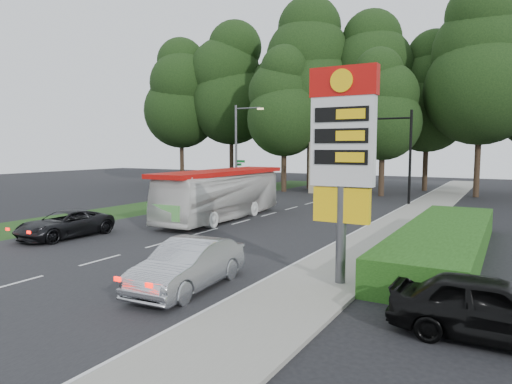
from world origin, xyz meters
The scene contains 22 objects.
ground centered at (0.00, 0.00, 0.00)m, with size 120.00×120.00×0.00m, color black.
road_surface centered at (0.00, 12.00, 0.01)m, with size 14.00×80.00×0.02m, color black.
sidewalk_right centered at (8.50, 12.00, 0.06)m, with size 3.00×80.00×0.12m, color gray.
grass_verge_left centered at (-9.50, 18.00, 0.01)m, with size 5.00×50.00×0.02m, color #193814.
hedge centered at (11.50, 8.00, 0.60)m, with size 3.00×14.00×1.20m, color #1B4312.
gas_station_pylon centered at (9.20, 1.99, 4.45)m, with size 2.10×0.45×6.85m.
traffic_signal_mast centered at (5.68, 24.00, 4.67)m, with size 6.10×0.35×7.20m.
streetlight_signs centered at (-6.99, 22.01, 4.44)m, with size 2.75×0.98×8.00m.
monument centered at (-2.00, 30.00, 5.10)m, with size 3.00×3.00×10.05m.
tree_far_west centered at (-22.00, 33.00, 10.68)m, with size 8.96×8.96×17.60m.
tree_west_mid centered at (-16.00, 35.00, 11.69)m, with size 9.80×9.80×19.25m.
tree_west_near centered at (-10.00, 37.00, 10.02)m, with size 8.40×8.40×16.50m.
tree_center_left centered at (-5.00, 33.00, 12.02)m, with size 10.08×10.08×19.80m.
tree_center_right centered at (1.00, 35.00, 11.02)m, with size 9.24×9.24×18.15m.
tree_east_near centered at (6.00, 37.00, 9.68)m, with size 8.12×8.12×15.95m.
tree_east_mid centered at (11.00, 33.00, 11.35)m, with size 9.52×9.52×18.70m.
tree_monument_left centered at (-6.00, 29.00, 8.68)m, with size 7.28×7.28×14.30m.
tree_monument_right centered at (3.50, 29.50, 8.01)m, with size 6.72×6.72×13.20m.
transit_bus centered at (-1.60, 11.34, 1.51)m, with size 2.54×10.85×3.02m, color white.
sedan_silver centered at (5.20, -0.63, 0.77)m, with size 1.62×4.65×1.53m, color #AFB1B7.
suv_charcoal centered at (-5.13, 2.88, 0.66)m, with size 2.18×4.73×1.32m, color black.
parked_car_black centered at (13.54, -0.29, 0.76)m, with size 1.79×4.45×1.52m, color black.
Camera 1 is at (13.85, -11.63, 4.40)m, focal length 32.00 mm.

